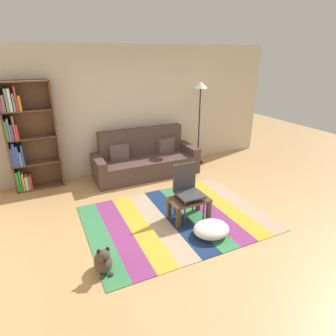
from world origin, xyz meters
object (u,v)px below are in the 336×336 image
Objects in this scene: bookshelf at (26,138)px; standing_lamp at (200,96)px; folding_chair at (187,187)px; coffee_table at (189,203)px; couch at (145,160)px; tv_remote at (189,198)px; pouf at (211,229)px; dog at (103,261)px.

standing_lamp is (3.68, -0.18, 0.57)m from bookshelf.
coffee_table is at bearing -52.63° from folding_chair.
coffee_table is (2.23, -2.32, -0.74)m from bookshelf.
couch is 15.07× the size of tv_remote.
coffee_table is 1.15× the size of pouf.
bookshelf is at bearing 177.19° from standing_lamp.
dog is at bearing -120.80° from couch.
coffee_table is 0.70× the size of folding_chair.
pouf is at bearing -38.85° from folding_chair.
folding_chair is (0.01, 0.10, 0.24)m from coffee_table.
couch is 2.03m from tv_remote.
bookshelf reaches higher than coffee_table.
couch is 1.17× the size of standing_lamp.
pouf is 0.61× the size of folding_chair.
dog is (-1.58, -2.64, -0.18)m from couch.
bookshelf is 3.14m from dog.
folding_chair is at bearing -44.78° from bookshelf.
tv_remote is (-0.03, -2.03, 0.04)m from couch.
couch is 1.09× the size of bookshelf.
couch is at bearing 49.25° from tv_remote.
pouf is at bearing -51.20° from bookshelf.
coffee_table is at bearing -91.25° from couch.
folding_chair is (-0.06, 0.64, 0.42)m from pouf.
couch is 2.59m from pouf.
dog is (-1.53, -0.61, -0.13)m from coffee_table.
bookshelf is at bearing 103.35° from dog.
folding_chair is (-1.44, -2.04, -1.08)m from standing_lamp.
bookshelf is 13.84× the size of tv_remote.
bookshelf is at bearing 133.79° from coffee_table.
bookshelf reaches higher than folding_chair.
coffee_table is at bearing -124.18° from standing_lamp.
bookshelf is 3.29× the size of coffee_table.
standing_lamp is 12.86× the size of tv_remote.
dog is 4.31m from standing_lamp.
couch is 2.51× the size of folding_chair.
pouf is 0.77m from folding_chair.
pouf is at bearing 2.27° from dog.
bookshelf is at bearing 128.80° from pouf.
pouf is 1.61m from dog.
couch is at bearing 88.75° from coffee_table.
dog is 1.74m from folding_chair.
dog is 0.21× the size of standing_lamp.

